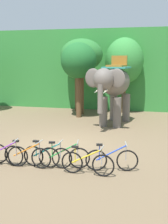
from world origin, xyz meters
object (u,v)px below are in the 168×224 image
at_px(bike_teal, 47,156).
at_px(bike_blue, 112,159).
at_px(tree_right, 82,55).
at_px(bike_purple, 3,155).
at_px(tree_left, 124,61).
at_px(tree_far_left, 76,60).
at_px(elephant, 114,85).
at_px(bike_yellow, 87,163).
at_px(bike_orange, 27,156).
at_px(bike_green, 64,157).
at_px(tree_center, 79,61).

distance_m(bike_teal, bike_blue, 2.13).
xyz_separation_m(tree_right, bike_teal, (1.23, -9.64, -3.44)).
bearing_deg(bike_purple, tree_left, 75.66).
bearing_deg(tree_far_left, bike_purple, -87.96).
bearing_deg(elephant, bike_yellow, -88.40).
distance_m(bike_purple, bike_yellow, 2.93).
xyz_separation_m(bike_orange, bike_blue, (2.79, 0.32, 0.00)).
bearing_deg(bike_blue, tree_right, 109.52).
relative_size(bike_purple, bike_teal, 0.99).
xyz_separation_m(bike_green, bike_yellow, (0.87, -0.38, 0.00)).
bearing_deg(tree_center, bike_blue, -68.68).
distance_m(tree_far_left, bike_purple, 11.46).
height_order(tree_right, elephant, tree_right).
xyz_separation_m(tree_left, bike_yellow, (0.07, -11.26, -3.07)).
bearing_deg(tree_center, bike_teal, -82.30).
height_order(bike_teal, bike_green, same).
distance_m(bike_purple, bike_teal, 1.51).
xyz_separation_m(bike_orange, bike_green, (1.23, 0.20, 0.00)).
relative_size(bike_teal, bike_yellow, 1.00).
relative_size(bike_purple, bike_yellow, 0.99).
height_order(bike_orange, bike_green, same).
bearing_deg(bike_orange, elephant, 75.14).
distance_m(elephant, bike_green, 7.20).
bearing_deg(bike_yellow, tree_right, 104.98).
bearing_deg(elephant, tree_left, 88.07).
xyz_separation_m(tree_center, elephant, (2.40, -1.61, -1.25)).
xyz_separation_m(tree_center, bike_green, (1.73, -8.55, -3.07)).
relative_size(bike_orange, bike_blue, 1.01).
height_order(tree_center, bike_green, tree_center).
bearing_deg(bike_yellow, bike_orange, 175.28).
distance_m(tree_far_left, bike_teal, 11.38).
bearing_deg(bike_orange, bike_purple, -173.49).
height_order(tree_right, bike_orange, tree_right).
height_order(tree_far_left, tree_right, tree_right).
height_order(bike_yellow, bike_blue, same).
bearing_deg(tree_right, tree_far_left, 119.92).
relative_size(tree_right, bike_orange, 2.85).
bearing_deg(tree_far_left, tree_center, -71.62).
xyz_separation_m(bike_orange, bike_yellow, (2.10, -0.17, 0.00)).
relative_size(bike_purple, bike_blue, 1.01).
relative_size(bike_yellow, bike_blue, 1.01).
bearing_deg(bike_teal, bike_blue, 4.81).
xyz_separation_m(bike_green, bike_blue, (1.56, 0.12, 0.00)).
bearing_deg(bike_green, tree_left, 85.78).
xyz_separation_m(tree_far_left, bike_purple, (0.39, -11.03, -3.12)).
relative_size(bike_orange, bike_yellow, 1.00).
bearing_deg(tree_far_left, elephant, -50.55).
bearing_deg(bike_green, bike_yellow, -23.35).
xyz_separation_m(tree_center, bike_orange, (0.50, -8.75, -3.07)).
bearing_deg(tree_center, bike_green, -78.59).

